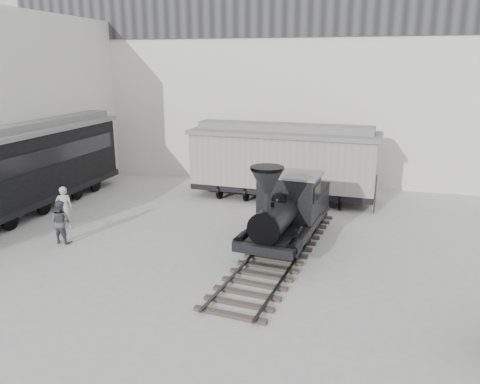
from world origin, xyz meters
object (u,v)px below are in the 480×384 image
(visitor_a, at_px, (64,208))
(visitor_b, at_px, (61,222))
(boxcar, at_px, (283,160))
(locomotive, at_px, (286,214))
(passenger_coach, at_px, (10,170))

(visitor_a, distance_m, visitor_b, 1.56)
(boxcar, relative_size, visitor_b, 5.63)
(visitor_b, bearing_deg, locomotive, -163.77)
(boxcar, bearing_deg, visitor_a, -136.21)
(locomotive, bearing_deg, visitor_a, -170.89)
(boxcar, distance_m, visitor_b, 10.90)
(locomotive, relative_size, boxcar, 1.05)
(passenger_coach, bearing_deg, boxcar, 28.72)
(visitor_b, bearing_deg, passenger_coach, -25.11)
(passenger_coach, distance_m, visitor_a, 3.60)
(locomotive, height_order, visitor_b, locomotive)
(boxcar, relative_size, visitor_a, 5.16)
(boxcar, height_order, visitor_a, boxcar)
(visitor_a, bearing_deg, locomotive, 156.64)
(boxcar, bearing_deg, passenger_coach, -149.10)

